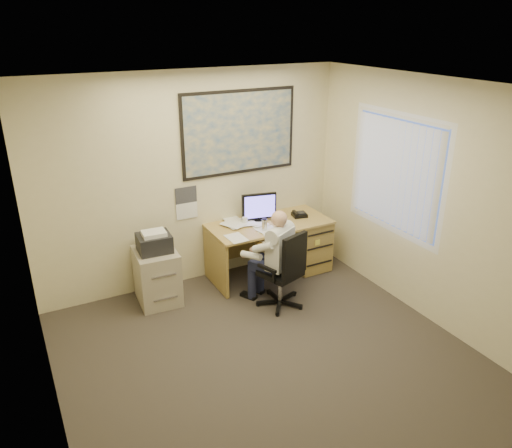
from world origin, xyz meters
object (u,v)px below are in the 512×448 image
office_chair (281,285)px  person (279,258)px  filing_cabinet (157,271)px  desk (289,239)px

office_chair → person: (0.01, 0.07, 0.32)m
office_chair → person: 0.33m
filing_cabinet → person: bearing=-26.7°
desk → office_chair: bearing=-126.9°
office_chair → desk: bearing=35.0°
desk → filing_cabinet: bearing=179.7°
desk → person: person is taller
desk → filing_cabinet: (-1.87, 0.01, -0.04)m
office_chair → person: bearing=60.8°
filing_cabinet → office_chair: 1.51m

